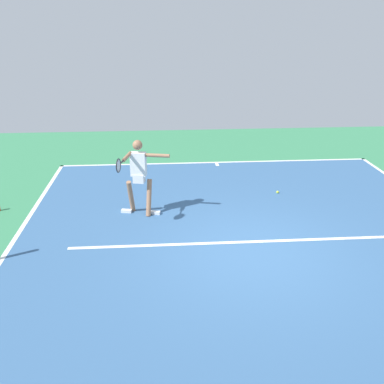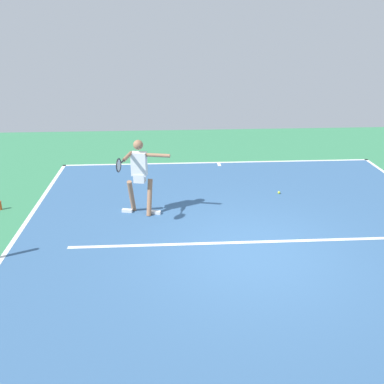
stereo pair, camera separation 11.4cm
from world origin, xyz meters
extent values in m
plane|color=#388456|center=(0.00, 0.00, 0.00)|extent=(20.24, 20.24, 0.00)
cube|color=#38608E|center=(0.00, 0.00, 0.00)|extent=(9.68, 11.55, 0.00)
cube|color=white|center=(0.00, -5.73, 0.00)|extent=(9.68, 0.10, 0.01)
cube|color=white|center=(4.79, 0.00, 0.00)|extent=(0.10, 11.55, 0.01)
cube|color=white|center=(0.00, -0.45, 0.00)|extent=(7.26, 0.10, 0.01)
cube|color=white|center=(0.00, -5.53, 0.00)|extent=(0.10, 0.30, 0.01)
cylinder|color=#9E7051|center=(2.04, -1.98, 0.41)|extent=(0.18, 0.37, 0.84)
cube|color=white|center=(1.91, -1.95, 0.04)|extent=(0.26, 0.15, 0.07)
cylinder|color=#9E7051|center=(2.45, -2.07, 0.41)|extent=(0.18, 0.37, 0.84)
cube|color=white|center=(2.58, -2.10, 0.04)|extent=(0.26, 0.15, 0.07)
cube|color=white|center=(2.25, -2.03, 0.87)|extent=(0.28, 0.25, 0.20)
cube|color=white|center=(2.25, -2.03, 1.20)|extent=(0.37, 0.25, 0.54)
sphere|color=#9E7051|center=(2.25, -2.03, 1.64)|extent=(0.22, 0.22, 0.22)
cylinder|color=#9E7051|center=(1.82, -1.93, 1.42)|extent=(0.54, 0.19, 0.08)
cylinder|color=#9E7051|center=(2.47, -1.80, 1.45)|extent=(0.19, 0.54, 0.08)
cylinder|color=black|center=(2.55, -1.43, 1.45)|extent=(0.08, 0.22, 0.03)
torus|color=black|center=(2.60, -1.19, 1.45)|extent=(0.09, 0.29, 0.29)
cylinder|color=silver|center=(2.60, -1.19, 1.45)|extent=(0.06, 0.24, 0.25)
sphere|color=#CCE033|center=(-1.26, -3.01, 0.03)|extent=(0.07, 0.07, 0.07)
sphere|color=#CCE033|center=(2.39, -4.80, 0.03)|extent=(0.07, 0.07, 0.07)
cylinder|color=#D84C1E|center=(5.59, -2.42, 0.11)|extent=(0.07, 0.07, 0.22)
camera|label=1|loc=(1.75, 7.29, 4.21)|focal=40.80mm
camera|label=2|loc=(1.64, 7.30, 4.21)|focal=40.80mm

